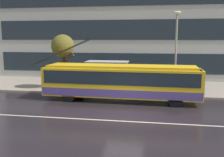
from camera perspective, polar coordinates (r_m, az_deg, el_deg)
The scene contains 10 objects.
ground_plane at distance 16.45m, azimuth 2.61°, elevation -8.11°, with size 160.00×160.00×0.00m, color black.
sidewalk_slab at distance 26.48m, azimuth 5.31°, elevation -1.39°, with size 80.00×10.00×0.14m, color gray.
lane_centre_line at distance 15.31m, azimuth 2.06°, elevation -9.41°, with size 72.00×0.14×0.01m, color silver.
trolleybus at distance 19.83m, azimuth 2.02°, elevation -0.59°, with size 13.08×2.86×4.78m.
bus_shelter at distance 23.60m, azimuth -0.95°, elevation 2.38°, with size 3.81×1.84×2.60m.
pedestrian_at_shelter at distance 22.32m, azimuth -5.26°, elevation 1.02°, with size 1.48×1.48×1.99m.
pedestrian_approaching_curb at distance 22.29m, azimuth 3.78°, elevation 0.72°, with size 1.34×1.34×1.89m.
street_lamp at distance 21.94m, azimuth 14.02°, elevation 7.01°, with size 0.60×0.32×6.84m.
street_tree_bare at distance 24.09m, azimuth -10.84°, elevation 6.83°, with size 2.25×2.11×5.01m.
office_tower_corner_left at distance 36.91m, azimuth 1.34°, elevation 16.22°, with size 28.03×15.29×18.91m.
Camera 1 is at (1.86, -15.61, 4.85)m, focal length 41.23 mm.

